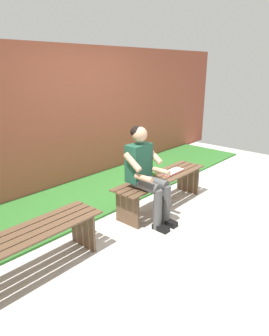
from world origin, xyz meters
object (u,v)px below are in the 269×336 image
(bench_far, at_px, (26,244))
(apple, at_px, (154,173))
(bench_near, at_px, (161,184))
(book_open, at_px, (173,172))
(person_seated, at_px, (146,171))

(bench_far, distance_m, apple, 2.10)
(bench_near, bearing_deg, apple, -52.94)
(apple, xyz_separation_m, book_open, (-0.32, 0.11, -0.03))
(apple, relative_size, book_open, 0.20)
(person_seated, xyz_separation_m, book_open, (-0.73, -0.08, -0.22))
(bench_far, relative_size, apple, 20.03)
(bench_near, xyz_separation_m, apple, (0.07, -0.09, 0.16))
(bench_near, relative_size, bench_far, 1.06)
(apple, bearing_deg, bench_far, 2.58)
(bench_near, distance_m, bench_far, 2.16)
(apple, bearing_deg, person_seated, 25.50)
(bench_far, distance_m, book_open, 2.42)
(apple, height_order, book_open, apple)
(bench_near, bearing_deg, person_seated, 11.97)
(apple, bearing_deg, bench_near, 127.06)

